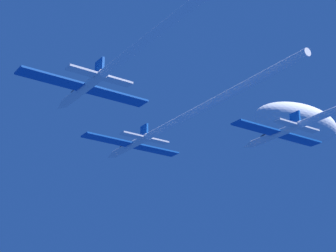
% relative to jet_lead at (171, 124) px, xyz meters
% --- Properties ---
extents(jet_lead, '(19.57, 52.13, 3.24)m').
position_rel_jet_lead_xyz_m(jet_lead, '(0.00, 0.00, 0.00)').
color(jet_lead, silver).
extents(jet_left_wing, '(19.57, 63.68, 3.24)m').
position_rel_jet_lead_xyz_m(jet_left_wing, '(-19.16, -24.12, -0.87)').
color(jet_left_wing, silver).
extents(jet_right_wing, '(19.57, 52.17, 3.24)m').
position_rel_jet_lead_xyz_m(jet_right_wing, '(18.40, -19.14, 0.25)').
color(jet_right_wing, silver).
extents(cloud_wispy, '(34.39, 18.92, 12.04)m').
position_rel_jet_lead_xyz_m(cloud_wispy, '(85.00, 48.65, 34.93)').
color(cloud_wispy, white).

